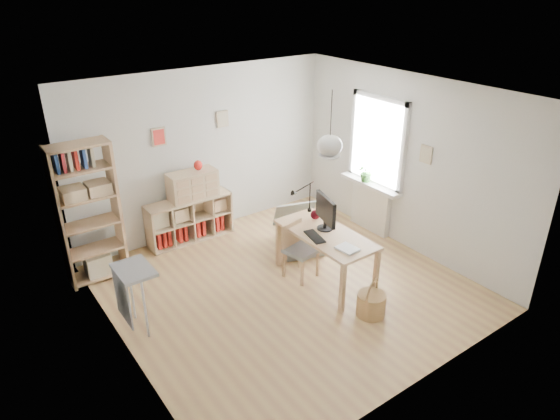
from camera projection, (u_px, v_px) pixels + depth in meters
ground at (287, 287)px, 6.96m from camera, size 4.50×4.50×0.00m
room_shell at (330, 145)px, 6.27m from camera, size 4.50×4.50×4.50m
window_unit at (378, 141)px, 7.90m from camera, size 0.07×1.16×1.46m
radiator at (371, 207)px, 8.38m from camera, size 0.10×0.80×0.80m
windowsill at (370, 184)px, 8.17m from camera, size 0.22×1.20×0.06m
desk at (326, 239)px, 6.85m from camera, size 0.70×1.50×0.75m
cube_shelf at (188, 222)px, 8.11m from camera, size 1.40×0.38×0.72m
tall_bookshelf at (87, 208)px, 6.74m from camera, size 0.80×0.38×2.00m
side_table at (130, 283)px, 5.86m from camera, size 0.40×0.55×0.85m
chair at (298, 247)px, 7.04m from camera, size 0.47×0.47×0.82m
wicker_basket at (371, 303)px, 6.34m from camera, size 0.37×0.37×0.51m
storage_chest at (302, 237)px, 7.80m from camera, size 0.85×0.91×0.70m
monitor at (326, 211)px, 6.81m from camera, size 0.22×0.55×0.48m
keyboard at (315, 237)px, 6.70m from camera, size 0.23×0.41×0.02m
task_lamp at (301, 196)px, 7.15m from camera, size 0.44×0.16×0.47m
yarn_ball at (315, 215)px, 7.17m from camera, size 0.14×0.14×0.14m
paper_tray at (347, 249)px, 6.40m from camera, size 0.23×0.28×0.03m
drawer_chest at (193, 185)px, 7.86m from camera, size 0.78×0.36×0.44m
red_vase at (198, 165)px, 7.80m from camera, size 0.14×0.14×0.16m
potted_plant at (366, 172)px, 8.15m from camera, size 0.36×0.34×0.32m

